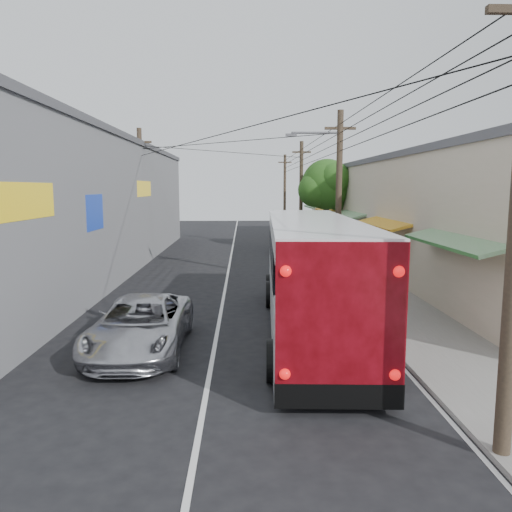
{
  "coord_description": "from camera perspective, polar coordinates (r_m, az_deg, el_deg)",
  "views": [
    {
      "loc": [
        0.85,
        -9.8,
        4.55
      ],
      "look_at": [
        1.33,
        9.41,
        1.92
      ],
      "focal_mm": 35.0,
      "sensor_mm": 36.0,
      "label": 1
    }
  ],
  "objects": [
    {
      "name": "building_left",
      "position": [
        29.34,
        -20.11,
        5.56
      ],
      "size": [
        7.2,
        36.0,
        7.25
      ],
      "color": "slate",
      "rests_on": "ground"
    },
    {
      "name": "parked_car_far",
      "position": [
        37.94,
        4.25,
        1.97
      ],
      "size": [
        2.1,
        4.53,
        1.44
      ],
      "primitive_type": "imported",
      "rotation": [
        0.0,
        0.0,
        0.14
      ],
      "color": "black",
      "rests_on": "ground"
    },
    {
      "name": "pedestrian_near",
      "position": [
        25.51,
        13.93,
        -0.67
      ],
      "size": [
        0.6,
        0.43,
        1.56
      ],
      "primitive_type": "imported",
      "rotation": [
        0.0,
        0.0,
        3.04
      ],
      "color": "#CA6B88",
      "rests_on": "sidewalk"
    },
    {
      "name": "pedestrian_far",
      "position": [
        20.53,
        11.41,
        -2.32
      ],
      "size": [
        1.0,
        0.86,
        1.76
      ],
      "primitive_type": "imported",
      "rotation": [
        0.0,
        0.0,
        2.89
      ],
      "color": "#80A0BA",
      "rests_on": "sidewalk"
    },
    {
      "name": "sidewalk",
      "position": [
        30.66,
        9.2,
        -0.73
      ],
      "size": [
        3.0,
        80.0,
        0.12
      ],
      "primitive_type": "cube",
      "color": "slate",
      "rests_on": "ground"
    },
    {
      "name": "parked_suv",
      "position": [
        25.05,
        7.2,
        -0.79
      ],
      "size": [
        2.75,
        5.94,
        1.68
      ],
      "primitive_type": "imported",
      "rotation": [
        0.0,
        0.0,
        -0.07
      ],
      "color": "#929199",
      "rests_on": "ground"
    },
    {
      "name": "building_right",
      "position": [
        33.41,
        16.3,
        5.08
      ],
      "size": [
        7.09,
        40.0,
        6.25
      ],
      "color": "beige",
      "rests_on": "ground"
    },
    {
      "name": "ground",
      "position": [
        10.84,
        -6.06,
        -17.09
      ],
      "size": [
        120.0,
        120.0,
        0.0
      ],
      "primitive_type": "plane",
      "color": "black",
      "rests_on": "ground"
    },
    {
      "name": "street_tree",
      "position": [
        36.32,
        8.19,
        7.91
      ],
      "size": [
        4.4,
        4.0,
        6.6
      ],
      "color": "#3F2B19",
      "rests_on": "ground"
    },
    {
      "name": "utility_poles",
      "position": [
        30.21,
        2.91,
        6.98
      ],
      "size": [
        11.8,
        45.28,
        8.0
      ],
      "color": "#473828",
      "rests_on": "ground"
    },
    {
      "name": "coach_bus",
      "position": [
        16.01,
        6.33,
        -1.94
      ],
      "size": [
        3.31,
        12.56,
        3.59
      ],
      "rotation": [
        0.0,
        0.0,
        -0.04
      ],
      "color": "white",
      "rests_on": "ground"
    },
    {
      "name": "jeepney",
      "position": [
        14.43,
        -13.04,
        -7.71
      ],
      "size": [
        2.5,
        5.38,
        1.49
      ],
      "primitive_type": "imported",
      "rotation": [
        0.0,
        0.0,
        -0.0
      ],
      "color": "silver",
      "rests_on": "ground"
    },
    {
      "name": "parked_car_mid",
      "position": [
        36.12,
        3.26,
        1.77
      ],
      "size": [
        2.31,
        4.68,
        1.53
      ],
      "primitive_type": "imported",
      "rotation": [
        0.0,
        0.0,
        -0.11
      ],
      "color": "#242529",
      "rests_on": "ground"
    }
  ]
}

